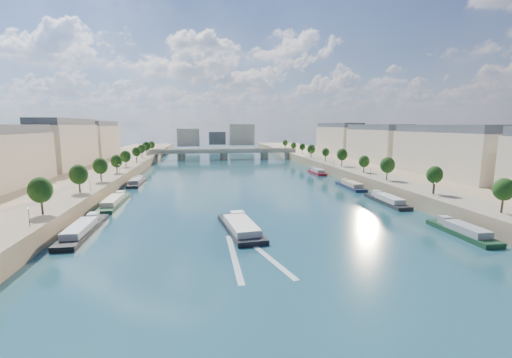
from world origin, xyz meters
name	(u,v)px	position (x,y,z in m)	size (l,w,h in m)	color
ground	(241,186)	(0.00, 100.00, 0.00)	(700.00, 700.00, 0.00)	#0E353E
quay_left	(63,185)	(-72.00, 100.00, 2.50)	(44.00, 520.00, 5.00)	#9E8460
quay_right	(393,176)	(72.00, 100.00, 2.50)	(44.00, 520.00, 5.00)	#9E8460
pave_left	(102,177)	(-57.00, 100.00, 5.05)	(14.00, 520.00, 0.10)	gray
pave_right	(364,172)	(57.00, 100.00, 5.05)	(14.00, 520.00, 0.10)	gray
trees_left	(108,164)	(-55.00, 102.00, 10.48)	(4.80, 268.80, 8.26)	#382B1E
trees_right	(351,158)	(55.00, 110.00, 10.48)	(4.80, 268.80, 8.26)	#382B1E
lamps_left	(107,174)	(-52.50, 90.00, 7.78)	(0.36, 200.36, 4.28)	black
lamps_right	(350,165)	(52.50, 105.00, 7.78)	(0.36, 200.36, 4.28)	black
buildings_left	(39,148)	(-85.00, 112.00, 16.45)	(16.00, 226.00, 23.20)	beige
buildings_right	(406,145)	(85.00, 112.00, 16.45)	(16.00, 226.00, 23.20)	beige
skyline	(221,136)	(3.19, 319.52, 14.66)	(79.00, 42.00, 22.00)	beige
bridge	(224,153)	(0.00, 218.50, 5.08)	(112.00, 12.00, 8.15)	#C1B79E
tour_barge	(240,227)	(-7.07, 36.20, 0.88)	(10.31, 25.59, 3.58)	black
wake	(249,255)	(-7.07, 19.52, 0.02)	(10.97, 26.01, 0.04)	silver
moored_barges_left	(94,220)	(-45.50, 48.66, 0.84)	(5.00, 155.91, 3.60)	#1B1E3D
moored_barges_right	(396,204)	(45.50, 53.44, 0.84)	(5.00, 164.46, 3.60)	black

